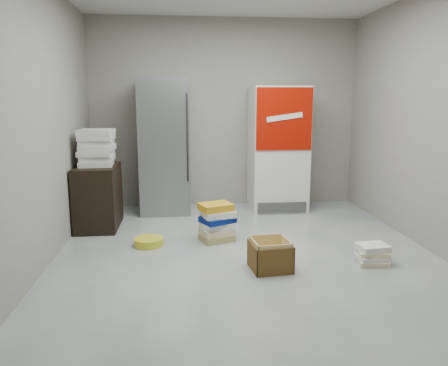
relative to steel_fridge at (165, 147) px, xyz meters
name	(u,v)px	position (x,y,z in m)	size (l,w,h in m)	color
ground	(249,262)	(0.90, -2.13, -0.95)	(5.00, 5.00, 0.00)	#B9BAB5
room_shell	(251,80)	(0.90, -2.13, 0.85)	(4.04, 5.04, 2.82)	gray
steel_fridge	(165,147)	(0.00, 0.00, 0.00)	(0.70, 0.72, 1.90)	#919498
coke_cooler	(278,149)	(1.65, -0.01, -0.05)	(0.80, 0.73, 1.80)	silver
wood_shelf	(98,197)	(-0.83, -0.73, -0.55)	(0.50, 0.80, 0.80)	black
supply_box_stack	(97,148)	(-0.81, -0.74, 0.08)	(0.44, 0.44, 0.45)	silver
phonebook_stack_main	(217,222)	(0.63, -1.42, -0.73)	(0.46, 0.41, 0.44)	tan
phonebook_stack_side	(372,254)	(2.12, -2.30, -0.85)	(0.32, 0.28, 0.19)	beige
cardboard_box	(270,257)	(1.07, -2.34, -0.83)	(0.40, 0.40, 0.30)	gold
bucket_lid	(149,242)	(-0.15, -1.53, -0.91)	(0.33, 0.33, 0.09)	gold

